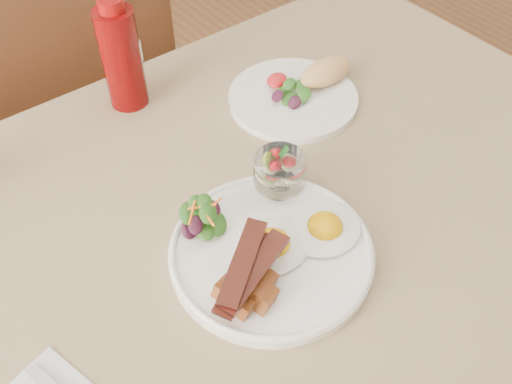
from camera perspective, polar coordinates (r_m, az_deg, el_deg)
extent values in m
cylinder|color=#59341C|center=(1.58, 8.33, 5.94)|extent=(0.06, 0.06, 0.71)
cube|color=#59341C|center=(0.84, -1.05, -4.05)|extent=(1.30, 0.85, 0.04)
cube|color=#977C5C|center=(0.83, -1.07, -3.15)|extent=(1.33, 0.88, 0.00)
cylinder|color=#59341C|center=(1.54, -19.33, -5.65)|extent=(0.04, 0.04, 0.45)
cylinder|color=#59341C|center=(1.61, -7.92, 0.37)|extent=(0.04, 0.04, 0.45)
cylinder|color=#59341C|center=(1.79, -23.94, 1.86)|extent=(0.04, 0.04, 0.45)
cylinder|color=#59341C|center=(1.85, -13.90, 6.82)|extent=(0.04, 0.04, 0.45)
cube|color=#59341C|center=(1.53, -18.24, 7.41)|extent=(0.42, 0.42, 0.03)
cube|color=#59341C|center=(1.23, -16.89, 11.21)|extent=(0.42, 0.03, 0.46)
cylinder|color=white|center=(0.78, 1.54, -6.10)|extent=(0.28, 0.28, 0.02)
ellipsoid|color=white|center=(0.80, 6.88, -3.70)|extent=(0.13, 0.13, 0.01)
ellipsoid|color=#E69C04|center=(0.79, 6.93, -3.40)|extent=(0.05, 0.05, 0.03)
ellipsoid|color=white|center=(0.77, 1.61, -5.41)|extent=(0.13, 0.13, 0.01)
ellipsoid|color=#E69C04|center=(0.77, 1.62, -5.11)|extent=(0.05, 0.05, 0.03)
cube|color=brown|center=(0.73, -1.74, -9.23)|extent=(0.03, 0.03, 0.03)
cube|color=brown|center=(0.73, 0.55, -8.96)|extent=(0.03, 0.03, 0.03)
cube|color=brown|center=(0.71, -1.26, -11.23)|extent=(0.03, 0.03, 0.02)
cube|color=brown|center=(0.74, -0.12, -7.44)|extent=(0.03, 0.03, 0.03)
cube|color=brown|center=(0.72, 0.64, -10.44)|extent=(0.03, 0.03, 0.03)
cube|color=brown|center=(0.73, -3.08, -9.77)|extent=(0.03, 0.03, 0.02)
cube|color=brown|center=(0.72, -0.42, -7.83)|extent=(0.03, 0.03, 0.03)
cube|color=#48190C|center=(0.71, -1.13, -8.09)|extent=(0.13, 0.08, 0.01)
cube|color=#48190C|center=(0.70, -0.18, -7.91)|extent=(0.13, 0.07, 0.01)
cube|color=#48190C|center=(0.70, -1.34, -7.03)|extent=(0.12, 0.10, 0.01)
ellipsoid|color=#184A13|center=(0.80, -5.27, -3.40)|extent=(0.05, 0.04, 0.01)
ellipsoid|color=#184A13|center=(0.81, -5.23, -2.07)|extent=(0.04, 0.04, 0.01)
ellipsoid|color=#381225|center=(0.79, -6.69, -3.66)|extent=(0.04, 0.03, 0.01)
ellipsoid|color=#184A13|center=(0.79, -3.92, -3.22)|extent=(0.05, 0.04, 0.01)
ellipsoid|color=#184A13|center=(0.78, -4.94, -3.71)|extent=(0.04, 0.04, 0.01)
ellipsoid|color=#381225|center=(0.80, -4.32, -1.80)|extent=(0.04, 0.03, 0.01)
ellipsoid|color=#184A13|center=(0.79, -6.81, -2.13)|extent=(0.04, 0.04, 0.01)
ellipsoid|color=#184A13|center=(0.79, -5.94, -1.27)|extent=(0.04, 0.03, 0.01)
ellipsoid|color=#381225|center=(0.77, -6.07, -3.32)|extent=(0.03, 0.03, 0.01)
ellipsoid|color=#184A13|center=(0.77, -4.82, -2.10)|extent=(0.04, 0.04, 0.01)
ellipsoid|color=#184A13|center=(0.78, -5.14, -1.10)|extent=(0.04, 0.03, 0.01)
cylinder|color=orange|center=(0.78, -5.45, -1.49)|extent=(0.04, 0.02, 0.01)
cylinder|color=orange|center=(0.77, -6.40, -2.04)|extent=(0.03, 0.03, 0.01)
cylinder|color=orange|center=(0.78, -4.56, -1.45)|extent=(0.04, 0.01, 0.01)
cylinder|color=orange|center=(0.77, -4.93, -2.38)|extent=(0.01, 0.04, 0.01)
cylinder|color=white|center=(0.84, 2.31, 0.37)|extent=(0.04, 0.04, 0.01)
cylinder|color=white|center=(0.84, 2.33, 0.85)|extent=(0.02, 0.02, 0.01)
cylinder|color=white|center=(0.82, 2.39, 2.19)|extent=(0.08, 0.08, 0.04)
cylinder|color=beige|center=(0.82, 1.50, 1.73)|extent=(0.02, 0.02, 0.01)
cylinder|color=beige|center=(0.82, 3.26, 2.09)|extent=(0.02, 0.02, 0.01)
cylinder|color=beige|center=(0.83, 1.88, 2.70)|extent=(0.02, 0.02, 0.01)
cylinder|color=#8EC13B|center=(0.81, 1.48, 2.95)|extent=(0.03, 0.03, 0.01)
cone|color=red|center=(0.81, 3.38, 2.94)|extent=(0.02, 0.02, 0.02)
cone|color=red|center=(0.80, 1.91, 2.65)|extent=(0.02, 0.02, 0.02)
cone|color=red|center=(0.81, 2.09, 3.90)|extent=(0.02, 0.02, 0.02)
ellipsoid|color=#2A742B|center=(0.80, 2.65, 3.88)|extent=(0.02, 0.01, 0.00)
ellipsoid|color=#2A742B|center=(0.80, 2.97, 4.24)|extent=(0.02, 0.01, 0.00)
cylinder|color=white|center=(1.03, 3.72, 9.32)|extent=(0.23, 0.23, 0.01)
ellipsoid|color=#184A13|center=(1.01, 3.29, 9.31)|extent=(0.04, 0.04, 0.01)
ellipsoid|color=#184A13|center=(1.03, 2.87, 10.41)|extent=(0.04, 0.03, 0.01)
ellipsoid|color=#381225|center=(0.99, 3.89, 8.96)|extent=(0.04, 0.03, 0.01)
ellipsoid|color=#184A13|center=(1.00, 4.82, 9.66)|extent=(0.04, 0.03, 0.01)
ellipsoid|color=#184A13|center=(1.02, 4.41, 10.58)|extent=(0.03, 0.03, 0.01)
ellipsoid|color=#381225|center=(0.99, 2.16, 9.58)|extent=(0.03, 0.03, 0.01)
ellipsoid|color=#184A13|center=(1.01, 3.34, 10.67)|extent=(0.04, 0.03, 0.01)
ellipsoid|color=red|center=(1.03, 2.10, 10.92)|extent=(0.04, 0.03, 0.02)
ellipsoid|color=tan|center=(1.05, 7.00, 11.94)|extent=(0.12, 0.09, 0.04)
cylinder|color=#5A0505|center=(1.00, -13.28, 12.81)|extent=(0.08, 0.08, 0.18)
cylinder|color=maroon|center=(0.95, -14.33, 17.69)|extent=(0.05, 0.05, 0.02)
cylinder|color=#5A0505|center=(1.02, -12.41, 12.15)|extent=(0.05, 0.05, 0.14)
cylinder|color=white|center=(1.00, -12.67, 13.49)|extent=(0.05, 0.05, 0.03)
cylinder|color=maroon|center=(0.97, -13.19, 16.01)|extent=(0.03, 0.03, 0.03)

